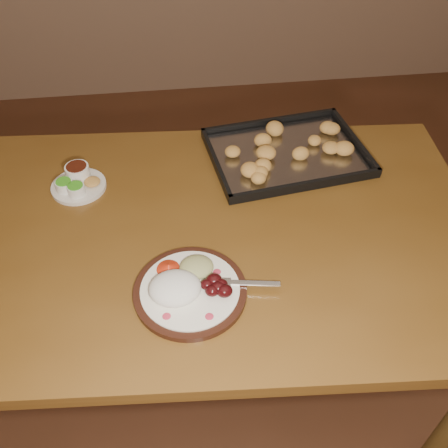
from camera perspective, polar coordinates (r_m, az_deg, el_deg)
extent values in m
plane|color=#59311E|center=(1.94, 4.13, -15.35)|extent=(4.00, 4.00, 0.00)
cube|color=brown|center=(1.32, -2.86, -1.23)|extent=(1.56, 1.00, 0.04)
cylinder|color=#513B18|center=(1.98, -22.68, -1.37)|extent=(0.07, 0.07, 0.71)
cylinder|color=#513B18|center=(1.97, 17.51, 0.08)|extent=(0.07, 0.07, 0.71)
cylinder|color=black|center=(1.17, -3.88, -7.70)|extent=(0.26, 0.26, 0.02)
cylinder|color=white|center=(1.16, -3.90, -7.44)|extent=(0.23, 0.23, 0.01)
ellipsoid|color=#C93049|center=(1.12, -6.58, -10.43)|extent=(0.02, 0.02, 0.00)
ellipsoid|color=#C93049|center=(1.11, -1.69, -10.52)|extent=(0.02, 0.02, 0.00)
ellipsoid|color=#C93049|center=(1.19, -0.81, -5.50)|extent=(0.02, 0.02, 0.00)
ellipsoid|color=#C93049|center=(1.17, -8.07, -7.03)|extent=(0.02, 0.02, 0.00)
ellipsoid|color=white|center=(1.15, -5.63, -7.31)|extent=(0.12, 0.11, 0.05)
ellipsoid|color=#41090E|center=(1.14, -1.35, -7.63)|extent=(0.03, 0.03, 0.03)
ellipsoid|color=#41090E|center=(1.15, -0.38, -6.92)|extent=(0.03, 0.03, 0.03)
ellipsoid|color=#41090E|center=(1.15, -1.16, -6.43)|extent=(0.03, 0.03, 0.03)
ellipsoid|color=#41090E|center=(1.14, 0.06, -7.66)|extent=(0.03, 0.03, 0.03)
ellipsoid|color=#41090E|center=(1.15, -1.97, -6.91)|extent=(0.03, 0.03, 0.03)
ellipsoid|color=#41090E|center=(1.14, -0.66, -7.27)|extent=(0.03, 0.03, 0.03)
ellipsoid|color=tan|center=(1.19, -3.16, -4.94)|extent=(0.08, 0.08, 0.03)
cone|color=red|center=(1.19, -6.35, -4.92)|extent=(0.08, 0.08, 0.03)
cube|color=silver|center=(1.17, 3.33, -6.76)|extent=(0.13, 0.03, 0.00)
cube|color=silver|center=(1.16, -0.05, -6.61)|extent=(0.04, 0.03, 0.00)
cylinder|color=silver|center=(1.16, -1.19, -6.91)|extent=(0.03, 0.01, 0.00)
cylinder|color=silver|center=(1.16, -1.17, -6.68)|extent=(0.03, 0.01, 0.00)
cylinder|color=silver|center=(1.17, -1.16, -6.46)|extent=(0.03, 0.01, 0.00)
cylinder|color=silver|center=(1.17, -1.14, -6.23)|extent=(0.03, 0.01, 0.00)
cylinder|color=silver|center=(1.48, -16.26, 4.16)|extent=(0.15, 0.15, 0.01)
cylinder|color=white|center=(1.47, -17.77, 4.20)|extent=(0.05, 0.05, 0.03)
cylinder|color=green|center=(1.46, -17.89, 4.63)|extent=(0.04, 0.04, 0.00)
cylinder|color=white|center=(1.44, -16.53, 3.78)|extent=(0.05, 0.05, 0.03)
cylinder|color=green|center=(1.43, -16.65, 4.21)|extent=(0.04, 0.04, 0.00)
cylinder|color=white|center=(1.49, -16.38, 5.75)|extent=(0.07, 0.07, 0.04)
cylinder|color=#3E150B|center=(1.48, -16.53, 6.33)|extent=(0.06, 0.06, 0.00)
ellipsoid|color=gold|center=(1.47, -14.84, 4.71)|extent=(0.05, 0.05, 0.02)
cube|color=black|center=(1.55, 7.16, 7.83)|extent=(0.50, 0.40, 0.01)
cube|color=black|center=(1.67, 5.25, 11.57)|extent=(0.46, 0.08, 0.02)
cube|color=black|center=(1.43, 9.46, 4.43)|extent=(0.46, 0.08, 0.02)
cube|color=black|center=(1.63, 14.67, 9.31)|extent=(0.06, 0.33, 0.02)
cube|color=black|center=(1.49, -0.92, 7.00)|extent=(0.06, 0.33, 0.02)
cube|color=#B2B1B6|center=(1.55, 7.18, 8.01)|extent=(0.47, 0.36, 0.00)
ellipsoid|color=gold|center=(1.56, 9.24, 8.88)|extent=(0.05, 0.05, 0.04)
ellipsoid|color=gold|center=(1.60, 10.58, 9.77)|extent=(0.07, 0.07, 0.04)
ellipsoid|color=gold|center=(1.61, 7.91, 10.49)|extent=(0.07, 0.07, 0.04)
ellipsoid|color=gold|center=(1.59, 7.65, 9.91)|extent=(0.06, 0.06, 0.04)
ellipsoid|color=gold|center=(1.59, 5.43, 10.26)|extent=(0.06, 0.06, 0.04)
ellipsoid|color=gold|center=(1.55, 5.59, 9.10)|extent=(0.07, 0.07, 0.04)
ellipsoid|color=gold|center=(1.53, 2.97, 8.69)|extent=(0.07, 0.07, 0.04)
ellipsoid|color=gold|center=(1.51, 4.44, 8.18)|extent=(0.05, 0.05, 0.04)
ellipsoid|color=gold|center=(1.48, 2.89, 7.35)|extent=(0.07, 0.07, 0.04)
ellipsoid|color=gold|center=(1.47, 5.87, 6.72)|extent=(0.07, 0.07, 0.04)
ellipsoid|color=gold|center=(1.50, 7.32, 7.65)|extent=(0.06, 0.06, 0.04)
ellipsoid|color=gold|center=(1.50, 9.14, 7.19)|extent=(0.06, 0.06, 0.04)
ellipsoid|color=gold|center=(1.50, 10.07, 7.07)|extent=(0.07, 0.07, 0.04)
ellipsoid|color=gold|center=(1.57, 12.01, 8.70)|extent=(0.07, 0.07, 0.04)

